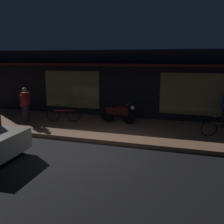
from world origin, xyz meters
TOP-DOWN VIEW (x-y plane):
  - ground_plane at (0.00, 0.00)m, footprint 60.00×60.00m
  - sidewalk_slab at (0.00, 3.00)m, footprint 18.00×4.00m
  - storefront_building at (0.00, 6.39)m, footprint 18.00×3.30m
  - motorcycle at (-0.17, 3.74)m, footprint 1.70×0.55m
  - bicycle_parked at (4.28, 2.86)m, footprint 1.55×0.68m
  - bicycle_extra at (-2.80, 3.17)m, footprint 1.59×0.61m
  - person_photographer at (-4.46, 2.55)m, footprint 0.41×0.62m

SIDE VIEW (x-z plane):
  - ground_plane at x=0.00m, z-range 0.00..0.00m
  - sidewalk_slab at x=0.00m, z-range 0.00..0.15m
  - bicycle_parked at x=4.28m, z-range 0.05..0.96m
  - bicycle_extra at x=-2.80m, z-range 0.05..0.96m
  - motorcycle at x=-0.17m, z-range 0.16..1.13m
  - person_photographer at x=-4.46m, z-range 0.19..1.86m
  - storefront_building at x=0.00m, z-range 0.00..3.60m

